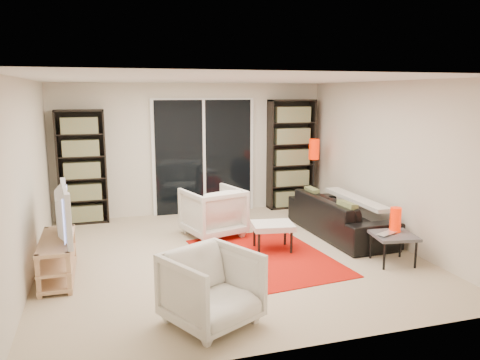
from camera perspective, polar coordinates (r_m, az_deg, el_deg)
name	(u,v)px	position (r m, az deg, el deg)	size (l,w,h in m)	color
floor	(229,255)	(6.59, -1.34, -9.16)	(5.00, 5.00, 0.00)	beige
wall_back	(193,149)	(8.70, -5.79, 3.77)	(5.00, 0.02, 2.40)	beige
wall_front	(308,217)	(3.99, 8.26, -4.47)	(5.00, 0.02, 2.40)	beige
wall_left	(27,180)	(6.13, -24.54, -0.03)	(0.02, 5.00, 2.40)	beige
wall_right	(389,162)	(7.35, 17.75, 2.06)	(0.02, 5.00, 2.40)	beige
ceiling	(228,79)	(6.21, -1.44, 12.18)	(5.00, 5.00, 0.02)	white
sliding_door	(204,157)	(8.72, -4.43, 2.81)	(1.92, 0.08, 2.16)	white
bookshelf_left	(82,167)	(8.41, -18.68, 1.48)	(0.80, 0.30, 1.95)	black
bookshelf_right	(291,154)	(9.12, 6.25, 3.12)	(0.90, 0.30, 2.10)	black
tv_stand	(58,258)	(6.15, -21.35, -8.80)	(0.38, 1.18, 0.50)	#DBB385
tv	(56,213)	(5.99, -21.52, -3.73)	(1.12, 0.15, 0.65)	black
rug	(265,257)	(6.52, 3.11, -9.36)	(1.63, 2.21, 0.01)	red
sofa	(340,216)	(7.60, 12.10, -4.26)	(2.12, 0.83, 0.62)	black
armchair_back	(213,212)	(7.36, -3.31, -3.90)	(0.83, 0.85, 0.77)	silver
armchair_front	(212,288)	(4.65, -3.49, -13.05)	(0.78, 0.80, 0.73)	silver
ottoman	(273,227)	(6.71, 4.00, -5.72)	(0.64, 0.55, 0.40)	silver
side_table	(393,237)	(6.51, 18.20, -6.62)	(0.61, 0.61, 0.40)	#4D4D52
laptop	(390,235)	(6.42, 17.79, -6.35)	(0.31, 0.20, 0.02)	silver
table_lamp	(395,220)	(6.58, 18.42, -4.61)	(0.15, 0.15, 0.33)	#F11D00
floor_lamp	(314,157)	(8.77, 8.99, 2.82)	(0.21, 0.21, 1.39)	black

